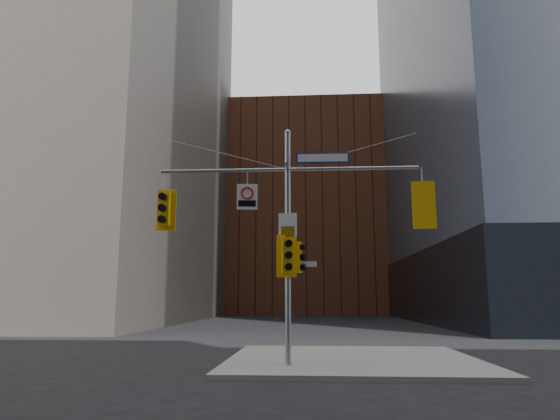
# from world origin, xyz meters

# --- Properties ---
(ground) EXTENTS (160.00, 160.00, 0.00)m
(ground) POSITION_xyz_m (0.00, 0.00, 0.00)
(ground) COLOR black
(ground) RESTS_ON ground
(sidewalk_corner) EXTENTS (8.00, 8.00, 0.15)m
(sidewalk_corner) POSITION_xyz_m (2.00, 4.00, 0.07)
(sidewalk_corner) COLOR gray
(sidewalk_corner) RESTS_ON ground
(brick_midrise) EXTENTS (26.00, 20.00, 28.00)m
(brick_midrise) POSITION_xyz_m (0.00, 58.00, 14.00)
(brick_midrise) COLOR brown
(brick_midrise) RESTS_ON ground
(signal_assembly) EXTENTS (8.00, 0.80, 7.30)m
(signal_assembly) POSITION_xyz_m (0.00, 1.99, 4.42)
(signal_assembly) COLOR gray
(signal_assembly) RESTS_ON ground
(traffic_light_west_arm) EXTENTS (0.63, 0.51, 1.31)m
(traffic_light_west_arm) POSITION_xyz_m (-3.85, 2.01, 4.80)
(traffic_light_west_arm) COLOR #FEB80D
(traffic_light_west_arm) RESTS_ON ground
(traffic_light_east_arm) EXTENTS (0.68, 0.59, 1.44)m
(traffic_light_east_arm) POSITION_xyz_m (4.09, 1.99, 4.80)
(traffic_light_east_arm) COLOR #FEB80D
(traffic_light_east_arm) RESTS_ON ground
(traffic_light_pole_side) EXTENTS (0.40, 0.34, 0.93)m
(traffic_light_pole_side) POSITION_xyz_m (0.32, 1.99, 3.28)
(traffic_light_pole_side) COLOR #FEB80D
(traffic_light_pole_side) RESTS_ON ground
(traffic_light_pole_front) EXTENTS (0.60, 0.54, 1.26)m
(traffic_light_pole_front) POSITION_xyz_m (-0.00, 1.73, 3.30)
(traffic_light_pole_front) COLOR #FEB80D
(traffic_light_pole_front) RESTS_ON ground
(street_sign_blade) EXTENTS (1.64, 0.07, 0.32)m
(street_sign_blade) POSITION_xyz_m (1.09, 2.00, 6.35)
(street_sign_blade) COLOR #102294
(street_sign_blade) RESTS_ON ground
(regulatory_sign_arm) EXTENTS (0.64, 0.11, 0.80)m
(regulatory_sign_arm) POSITION_xyz_m (-1.26, 1.97, 5.18)
(regulatory_sign_arm) COLOR silver
(regulatory_sign_arm) RESTS_ON ground
(regulatory_sign_pole) EXTENTS (0.56, 0.09, 0.73)m
(regulatory_sign_pole) POSITION_xyz_m (0.00, 1.88, 4.22)
(regulatory_sign_pole) COLOR silver
(regulatory_sign_pole) RESTS_ON ground
(street_blade_ew) EXTENTS (0.83, 0.06, 0.17)m
(street_blade_ew) POSITION_xyz_m (0.45, 2.00, 3.07)
(street_blade_ew) COLOR silver
(street_blade_ew) RESTS_ON ground
(street_blade_ns) EXTENTS (0.13, 0.75, 0.15)m
(street_blade_ns) POSITION_xyz_m (0.00, 2.45, 2.95)
(street_blade_ns) COLOR #145926
(street_blade_ns) RESTS_ON ground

